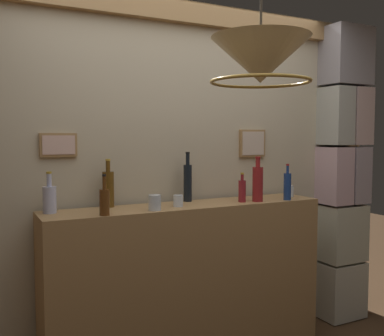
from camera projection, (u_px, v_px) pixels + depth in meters
name	position (u px, v px, depth m)	size (l,w,h in m)	color
panelled_rear_partition	(172.00, 168.00, 3.19)	(3.66, 0.15, 2.52)	#BCAD8E
stone_pillar	(341.00, 174.00, 3.77)	(0.41, 0.31, 2.45)	beige
bar_shelf_unit	(189.00, 285.00, 3.02)	(1.94, 0.37, 1.11)	#9E7547
liquor_bottle_vermouth	(242.00, 190.00, 3.09)	(0.05, 0.05, 0.21)	maroon
liquor_bottle_bourbon	(287.00, 186.00, 3.19)	(0.05, 0.05, 0.26)	navy
liquor_bottle_sherry	(108.00, 188.00, 2.87)	(0.07, 0.07, 0.31)	#5B3C13
liquor_bottle_rum	(50.00, 198.00, 2.64)	(0.08, 0.08, 0.25)	silver
liquor_bottle_amaro	(188.00, 181.00, 3.11)	(0.06, 0.06, 0.35)	black
liquor_bottle_tequila	(258.00, 183.00, 3.11)	(0.07, 0.07, 0.32)	maroon
liquor_bottle_rye	(104.00, 201.00, 2.56)	(0.06, 0.06, 0.24)	#5E3414
glass_tumbler_rocks	(178.00, 201.00, 2.89)	(0.06, 0.06, 0.08)	silver
glass_tumbler_highball	(155.00, 203.00, 2.74)	(0.08, 0.08, 0.10)	silver
glass_tumbler_shot	(289.00, 191.00, 3.37)	(0.07, 0.07, 0.08)	silver
pendant_lamp	(260.00, 62.00, 2.12)	(0.49, 0.49, 0.53)	beige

